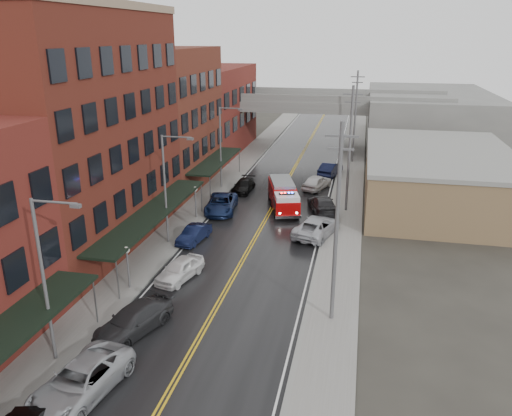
{
  "coord_description": "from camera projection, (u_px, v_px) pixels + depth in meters",
  "views": [
    {
      "loc": [
        8.25,
        -11.57,
        16.31
      ],
      "look_at": [
        0.25,
        25.71,
        3.0
      ],
      "focal_mm": 35.0,
      "sensor_mm": 36.0,
      "label": 1
    }
  ],
  "objects": [
    {
      "name": "utility_pole_1",
      "position": [
        350.0,
        148.0,
        46.5
      ],
      "size": [
        1.8,
        0.24,
        12.0
      ],
      "color": "#59595B",
      "rests_on": "ground"
    },
    {
      "name": "globe_lamp_2",
      "position": [
        195.0,
        195.0,
        45.89
      ],
      "size": [
        0.44,
        0.44,
        3.12
      ],
      "color": "#59595B",
      "rests_on": "ground"
    },
    {
      "name": "street_lamp_0",
      "position": [
        47.0,
        272.0,
        24.67
      ],
      "size": [
        2.64,
        0.22,
        9.0
      ],
      "color": "#59595B",
      "rests_on": "ground"
    },
    {
      "name": "brick_building_b",
      "position": [
        78.0,
        134.0,
        38.6
      ],
      "size": [
        9.0,
        20.0,
        18.0
      ],
      "primitive_type": "cube",
      "color": "#5F2619",
      "rests_on": "ground"
    },
    {
      "name": "parked_car_left_3",
      "position": [
        134.0,
        320.0,
        28.64
      ],
      "size": [
        3.82,
        5.74,
        1.54
      ],
      "primitive_type": "imported",
      "rotation": [
        0.0,
        0.0,
        -0.34
      ],
      "color": "#2B2C2E",
      "rests_on": "ground"
    },
    {
      "name": "fire_truck",
      "position": [
        283.0,
        195.0,
        48.72
      ],
      "size": [
        4.43,
        7.58,
        2.64
      ],
      "rotation": [
        0.0,
        0.0,
        0.29
      ],
      "color": "#A20708",
      "rests_on": "ground"
    },
    {
      "name": "parked_car_right_1",
      "position": [
        323.0,
        204.0,
        48.01
      ],
      "size": [
        3.69,
        5.98,
        1.62
      ],
      "primitive_type": "imported",
      "rotation": [
        0.0,
        0.0,
        3.42
      ],
      "color": "black",
      "rests_on": "ground"
    },
    {
      "name": "brick_building_c",
      "position": [
        165.0,
        118.0,
        55.25
      ],
      "size": [
        9.0,
        15.0,
        15.0
      ],
      "primitive_type": "cube",
      "color": "#59221A",
      "rests_on": "ground"
    },
    {
      "name": "street_lamp_2",
      "position": [
        223.0,
        142.0,
        54.21
      ],
      "size": [
        2.64,
        0.22,
        9.0
      ],
      "color": "#59595B",
      "rests_on": "ground"
    },
    {
      "name": "sidewalk_left",
      "position": [
        187.0,
        217.0,
        46.81
      ],
      "size": [
        3.0,
        160.0,
        0.15
      ],
      "primitive_type": "cube",
      "color": "slate",
      "rests_on": "ground"
    },
    {
      "name": "utility_pole_2",
      "position": [
        355.0,
        115.0,
        64.96
      ],
      "size": [
        1.8,
        0.24,
        12.0
      ],
      "color": "#59595B",
      "rests_on": "ground"
    },
    {
      "name": "curb_right",
      "position": [
        326.0,
        228.0,
        44.24
      ],
      "size": [
        0.3,
        160.0,
        0.15
      ],
      "primitive_type": "cube",
      "color": "gray",
      "rests_on": "ground"
    },
    {
      "name": "utility_pole_0",
      "position": [
        337.0,
        222.0,
        28.03
      ],
      "size": [
        1.8,
        0.24,
        12.0
      ],
      "color": "#59595B",
      "rests_on": "ground"
    },
    {
      "name": "parked_car_left_4",
      "position": [
        180.0,
        269.0,
        34.92
      ],
      "size": [
        2.8,
        4.65,
        1.48
      ],
      "primitive_type": "imported",
      "rotation": [
        0.0,
        0.0,
        -0.26
      ],
      "color": "white",
      "rests_on": "ground"
    },
    {
      "name": "parked_car_left_2",
      "position": [
        81.0,
        381.0,
        23.57
      ],
      "size": [
        3.56,
        6.19,
        1.63
      ],
      "primitive_type": "imported",
      "rotation": [
        0.0,
        0.0,
        -0.15
      ],
      "color": "#9FA2A7",
      "rests_on": "ground"
    },
    {
      "name": "tan_building",
      "position": [
        437.0,
        178.0,
        50.62
      ],
      "size": [
        14.0,
        22.0,
        5.0
      ],
      "primitive_type": "cube",
      "color": "brown",
      "rests_on": "ground"
    },
    {
      "name": "parked_car_left_6",
      "position": [
        221.0,
        204.0,
        48.23
      ],
      "size": [
        3.39,
        6.11,
        1.62
      ],
      "primitive_type": "imported",
      "rotation": [
        0.0,
        0.0,
        0.13
      ],
      "color": "#132148",
      "rests_on": "ground"
    },
    {
      "name": "parked_car_right_3",
      "position": [
        330.0,
        169.0,
        60.6
      ],
      "size": [
        2.86,
        5.22,
        1.63
      ],
      "primitive_type": "imported",
      "rotation": [
        0.0,
        0.0,
        2.9
      ],
      "color": "black",
      "rests_on": "ground"
    },
    {
      "name": "awning_1",
      "position": [
        153.0,
        212.0,
        39.42
      ],
      "size": [
        2.6,
        18.0,
        3.09
      ],
      "color": "black",
      "rests_on": "ground"
    },
    {
      "name": "right_far_block",
      "position": [
        427.0,
        118.0,
        77.42
      ],
      "size": [
        18.0,
        30.0,
        8.0
      ],
      "primitive_type": "cube",
      "color": "slate",
      "rests_on": "ground"
    },
    {
      "name": "parked_car_right_2",
      "position": [
        317.0,
        182.0,
        55.28
      ],
      "size": [
        3.36,
        5.12,
        1.62
      ],
      "primitive_type": "imported",
      "rotation": [
        0.0,
        0.0,
        2.81
      ],
      "color": "silver",
      "rests_on": "ground"
    },
    {
      "name": "globe_lamp_1",
      "position": [
        127.0,
        258.0,
        32.97
      ],
      "size": [
        0.44,
        0.44,
        3.12
      ],
      "color": "#59595B",
      "rests_on": "ground"
    },
    {
      "name": "curb_left",
      "position": [
        204.0,
        218.0,
        46.48
      ],
      "size": [
        0.3,
        160.0,
        0.15
      ],
      "primitive_type": "cube",
      "color": "gray",
      "rests_on": "ground"
    },
    {
      "name": "sidewalk_right",
      "position": [
        344.0,
        229.0,
        43.91
      ],
      "size": [
        3.0,
        160.0,
        0.15
      ],
      "primitive_type": "cube",
      "color": "slate",
      "rests_on": "ground"
    },
    {
      "name": "road",
      "position": [
        263.0,
        224.0,
        45.38
      ],
      "size": [
        11.0,
        160.0,
        0.02
      ],
      "primitive_type": "cube",
      "color": "black",
      "rests_on": "ground"
    },
    {
      "name": "overpass",
      "position": [
        306.0,
        109.0,
        72.95
      ],
      "size": [
        40.0,
        10.0,
        7.5
      ],
      "color": "slate",
      "rests_on": "ground"
    },
    {
      "name": "awning_2",
      "position": [
        216.0,
        161.0,
        55.58
      ],
      "size": [
        2.6,
        13.0,
        3.09
      ],
      "color": "black",
      "rests_on": "ground"
    },
    {
      "name": "street_lamp_1",
      "position": [
        168.0,
        183.0,
        39.44
      ],
      "size": [
        2.64,
        0.22,
        9.0
      ],
      "color": "#59595B",
      "rests_on": "ground"
    },
    {
      "name": "parked_car_left_7",
      "position": [
        244.0,
        186.0,
        54.46
      ],
      "size": [
        2.0,
        4.61,
        1.32
      ],
      "primitive_type": "imported",
      "rotation": [
        0.0,
        0.0,
        -0.03
      ],
      "color": "black",
      "rests_on": "ground"
    },
    {
      "name": "parked_car_right_0",
      "position": [
        317.0,
        227.0,
        42.47
      ],
      "size": [
        4.19,
        6.35,
        1.62
      ],
      "primitive_type": "imported",
      "rotation": [
        0.0,
        0.0,
        2.86
      ],
      "color": "#B0B2B9",
      "rests_on": "ground"
    },
    {
      "name": "brick_building_far",
      "position": [
        211.0,
        110.0,
        71.89
      ],
      "size": [
        9.0,
        20.0,
        12.0
      ],
      "primitive_type": "cube",
      "color": "maroon",
      "rests_on": "ground"
    },
    {
      "name": "parked_car_left_5",
      "position": [
        194.0,
        234.0,
        41.27
      ],
      "size": [
        2.05,
        4.22,
        1.33
      ],
      "primitive_type": "imported",
      "rotation": [
        0.0,
        0.0,
        -0.16
      ],
      "color": "#0E1534",
      "rests_on": "ground"
    }
  ]
}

